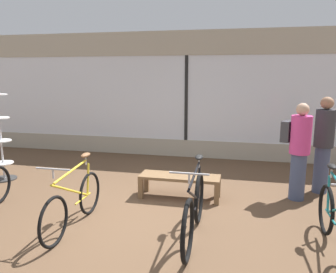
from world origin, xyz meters
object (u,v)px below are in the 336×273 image
(display_bench, at_px, (180,179))
(customer_near_rack, at_px, (323,143))
(bicycle_right, at_px, (194,210))
(accessory_rack, at_px, (1,144))
(customer_by_window, at_px, (299,148))
(bicycle_left, at_px, (74,202))
(bicycle_far_right, at_px, (336,223))

(display_bench, xyz_separation_m, customer_near_rack, (2.47, 0.83, 0.59))
(bicycle_right, height_order, customer_near_rack, customer_near_rack)
(accessory_rack, bearing_deg, customer_by_window, 1.69)
(bicycle_left, height_order, bicycle_right, bicycle_right)
(bicycle_right, relative_size, display_bench, 1.28)
(bicycle_left, bearing_deg, accessory_rack, 146.44)
(bicycle_far_right, height_order, customer_near_rack, customer_near_rack)
(customer_near_rack, bearing_deg, bicycle_far_right, -97.65)
(display_bench, bearing_deg, bicycle_right, -72.08)
(accessory_rack, relative_size, display_bench, 1.32)
(bicycle_far_right, bearing_deg, accessory_rack, 165.22)
(bicycle_right, bearing_deg, accessory_rack, 159.08)
(accessory_rack, xyz_separation_m, display_bench, (3.73, -0.21, -0.42))
(customer_by_window, bearing_deg, customer_near_rack, 42.35)
(bicycle_left, distance_m, display_bench, 1.90)
(bicycle_right, distance_m, customer_near_rack, 3.05)
(bicycle_left, height_order, customer_near_rack, customer_near_rack)
(bicycle_right, distance_m, display_bench, 1.46)
(bicycle_left, height_order, accessory_rack, accessory_rack)
(customer_by_window, bearing_deg, bicycle_left, -150.69)
(bicycle_right, height_order, accessory_rack, accessory_rack)
(accessory_rack, distance_m, customer_by_window, 5.72)
(customer_near_rack, bearing_deg, customer_by_window, -137.65)
(accessory_rack, distance_m, customer_near_rack, 6.24)
(customer_by_window, bearing_deg, bicycle_far_right, -83.40)
(bicycle_right, bearing_deg, display_bench, 107.92)
(display_bench, distance_m, customer_near_rack, 2.67)
(bicycle_far_right, bearing_deg, customer_by_window, 96.60)
(bicycle_left, relative_size, bicycle_right, 0.94)
(bicycle_right, relative_size, customer_near_rack, 1.02)
(customer_near_rack, bearing_deg, display_bench, -161.46)
(bicycle_left, relative_size, accessory_rack, 0.91)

